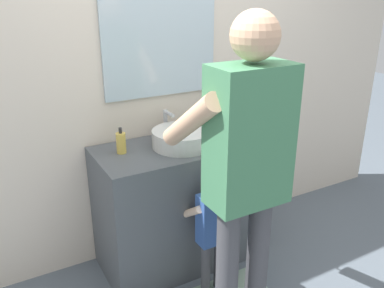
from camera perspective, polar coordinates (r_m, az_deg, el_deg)
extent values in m
plane|color=slate|center=(2.88, 1.54, -18.54)|extent=(14.00, 14.00, 0.00)
cube|color=beige|center=(2.80, -4.78, 11.10)|extent=(4.40, 0.08, 2.70)
cube|color=silver|center=(2.73, -4.41, 14.22)|extent=(0.80, 0.02, 0.72)
cube|color=#4C5156|center=(2.84, -1.49, -8.36)|extent=(1.12, 0.54, 0.87)
cylinder|color=silver|center=(2.62, -1.39, 0.82)|extent=(0.39, 0.39, 0.11)
cylinder|color=#B1B1AD|center=(2.62, -1.39, 0.94)|extent=(0.32, 0.32, 0.09)
cylinder|color=#B7BABF|center=(2.81, -3.73, 3.02)|extent=(0.03, 0.03, 0.18)
cylinder|color=#B7BABF|center=(2.74, -3.22, 4.27)|extent=(0.02, 0.12, 0.02)
cylinder|color=#B7BABF|center=(2.81, -4.99, 1.54)|extent=(0.04, 0.04, 0.05)
cylinder|color=#B7BABF|center=(2.86, -2.43, 2.00)|extent=(0.04, 0.04, 0.05)
cylinder|color=#D86666|center=(2.85, 3.55, 2.40)|extent=(0.07, 0.07, 0.09)
cylinder|color=yellow|center=(2.85, 3.37, 3.48)|extent=(0.03, 0.01, 0.17)
cube|color=white|center=(2.82, 3.41, 5.31)|extent=(0.01, 0.02, 0.02)
cylinder|color=yellow|center=(2.85, 3.68, 3.49)|extent=(0.02, 0.03, 0.17)
cube|color=white|center=(2.82, 3.73, 5.32)|extent=(0.01, 0.02, 0.02)
cylinder|color=gold|center=(2.55, -9.90, 0.13)|extent=(0.06, 0.06, 0.13)
cylinder|color=#2D2D2D|center=(2.52, -10.01, 1.88)|extent=(0.02, 0.02, 0.04)
cylinder|color=#47474C|center=(2.67, 1.92, -17.08)|extent=(0.06, 0.06, 0.38)
cylinder|color=#47474C|center=(2.71, 3.71, -16.45)|extent=(0.06, 0.06, 0.38)
cube|color=#33569E|center=(2.48, 2.97, -10.37)|extent=(0.19, 0.11, 0.33)
sphere|color=beige|center=(2.37, 3.08, -5.71)|extent=(0.11, 0.11, 0.11)
cylinder|color=beige|center=(2.49, -0.12, -9.52)|extent=(0.05, 0.23, 0.18)
cylinder|color=beige|center=(2.58, 3.93, -8.36)|extent=(0.05, 0.23, 0.18)
cylinder|color=#47474C|center=(2.31, 4.94, -17.40)|extent=(0.12, 0.12, 0.81)
cylinder|color=#47474C|center=(2.40, 9.11, -15.78)|extent=(0.12, 0.12, 0.81)
cube|color=#427F56|center=(1.98, 8.06, 0.98)|extent=(0.41, 0.23, 0.70)
sphere|color=#D8A884|center=(1.87, 8.83, 14.80)|extent=(0.23, 0.23, 0.23)
cylinder|color=#D8A884|center=(1.99, -0.19, 3.19)|extent=(0.10, 0.49, 0.38)
cylinder|color=#D8A884|center=(2.23, 9.88, 4.88)|extent=(0.10, 0.49, 0.38)
cylinder|color=green|center=(2.43, 6.90, 1.80)|extent=(0.01, 0.14, 0.03)
cube|color=white|center=(2.48, 5.91, 2.57)|extent=(0.01, 0.02, 0.02)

